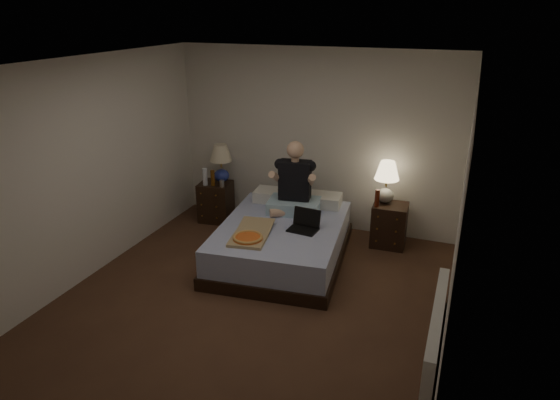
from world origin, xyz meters
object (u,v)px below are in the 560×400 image
at_px(bed, 282,242).
at_px(beer_bottle_right, 377,198).
at_px(soda_can, 222,184).
at_px(radiator, 436,327).
at_px(nightstand_left, 216,202).
at_px(beer_bottle_left, 213,178).
at_px(lamp_left, 221,163).
at_px(laptop, 303,221).
at_px(pizza_box, 248,238).
at_px(water_bottle, 205,177).
at_px(lamp_right, 386,182).
at_px(nightstand_right, 389,225).
at_px(person, 294,178).

relative_size(bed, beer_bottle_right, 8.39).
xyz_separation_m(soda_can, radiator, (3.14, -1.77, -0.43)).
relative_size(bed, nightstand_left, 3.32).
bearing_deg(beer_bottle_left, nightstand_left, 103.37).
relative_size(lamp_left, radiator, 0.35).
distance_m(laptop, pizza_box, 0.71).
bearing_deg(water_bottle, radiator, -27.37).
bearing_deg(soda_can, pizza_box, -52.38).
distance_m(beer_bottle_right, pizza_box, 1.82).
distance_m(lamp_right, pizza_box, 2.03).
xyz_separation_m(nightstand_right, water_bottle, (-2.62, -0.21, 0.42)).
relative_size(bed, nightstand_right, 3.36).
bearing_deg(radiator, pizza_box, 167.30).
xyz_separation_m(beer_bottle_left, pizza_box, (1.14, -1.29, -0.17)).
relative_size(nightstand_right, soda_can, 5.74).
height_order(bed, soda_can, soda_can).
xyz_separation_m(beer_bottle_right, person, (-1.01, -0.33, 0.26)).
bearing_deg(lamp_right, pizza_box, -129.39).
relative_size(lamp_left, pizza_box, 0.74).
height_order(soda_can, beer_bottle_right, beer_bottle_right).
bearing_deg(soda_can, radiator, -29.48).
bearing_deg(beer_bottle_right, water_bottle, -178.08).
bearing_deg(pizza_box, laptop, 36.25).
height_order(bed, nightstand_right, nightstand_right).
bearing_deg(person, pizza_box, -109.05).
distance_m(water_bottle, laptop, 1.91).
height_order(lamp_left, radiator, lamp_left).
height_order(lamp_right, water_bottle, lamp_right).
bearing_deg(lamp_left, bed, -35.04).
bearing_deg(beer_bottle_left, person, -11.50).
relative_size(nightstand_left, person, 0.63).
bearing_deg(nightstand_right, lamp_left, 177.25).
height_order(beer_bottle_left, beer_bottle_right, beer_bottle_left).
height_order(nightstand_right, laptop, laptop).
bearing_deg(beer_bottle_right, pizza_box, -131.51).
height_order(beer_bottle_left, pizza_box, beer_bottle_left).
bearing_deg(person, lamp_right, 17.51).
relative_size(laptop, pizza_box, 0.45).
height_order(beer_bottle_left, person, person).
xyz_separation_m(soda_can, person, (1.19, -0.27, 0.32)).
bearing_deg(lamp_right, beer_bottle_left, -173.92).
bearing_deg(soda_can, nightstand_right, 4.68).
bearing_deg(lamp_left, soda_can, -62.44).
relative_size(soda_can, beer_bottle_left, 0.43).
height_order(laptop, pizza_box, laptop).
xyz_separation_m(beer_bottle_left, person, (1.33, -0.27, 0.25)).
distance_m(beer_bottle_left, laptop, 1.81).
relative_size(soda_can, pizza_box, 0.13).
xyz_separation_m(water_bottle, soda_can, (0.26, 0.02, -0.07)).
xyz_separation_m(nightstand_left, soda_can, (0.17, -0.11, 0.34)).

